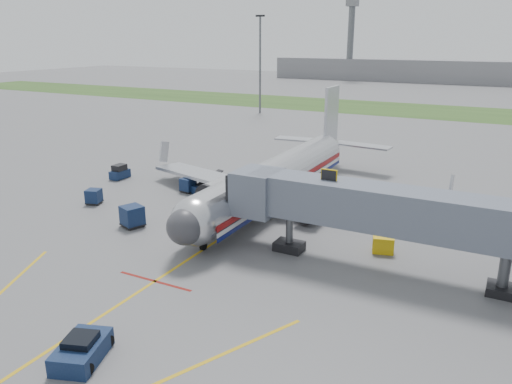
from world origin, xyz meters
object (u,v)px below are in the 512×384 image
at_px(baggage_tug, 120,172).
at_px(airliner, 276,177).
at_px(belt_loader, 206,187).
at_px(pushback_tug, 82,350).
at_px(ramp_worker, 195,221).

bearing_deg(baggage_tug, airliner, 1.51).
xyz_separation_m(baggage_tug, belt_loader, (11.69, 0.50, -0.26)).
xyz_separation_m(pushback_tug, belt_loader, (-10.64, 27.85, -0.09)).
bearing_deg(pushback_tug, baggage_tug, 129.22).
bearing_deg(pushback_tug, airliner, 94.56).
height_order(airliner, baggage_tug, airliner).
bearing_deg(airliner, pushback_tug, -85.44).
relative_size(airliner, pushback_tug, 9.38).
distance_m(baggage_tug, ramp_worker, 19.52).
bearing_deg(baggage_tug, belt_loader, 2.43).
bearing_deg(baggage_tug, pushback_tug, -50.78).
bearing_deg(airliner, baggage_tug, -178.49).
distance_m(airliner, baggage_tug, 20.20).
height_order(baggage_tug, ramp_worker, baggage_tug).
bearing_deg(belt_loader, baggage_tug, -177.57).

